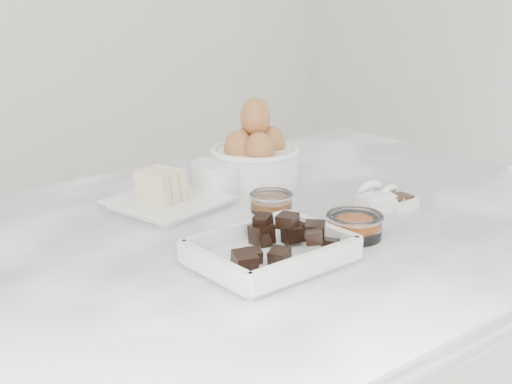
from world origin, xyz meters
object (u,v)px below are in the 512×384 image
Objects in this scene: chocolate_dish at (271,247)px; salt_spoon at (376,199)px; honey_bowl at (271,201)px; sugar_ramekin at (217,176)px; zest_bowl at (354,225)px; egg_bowl at (255,156)px; butter_plate at (167,195)px; vanilla_spoon at (396,200)px.

chocolate_dish is 2.33× the size of salt_spoon.
honey_bowl is (0.14, 0.16, -0.01)m from chocolate_dish.
sugar_ramekin reaches higher than zest_bowl.
sugar_ramekin is at bearing -178.10° from egg_bowl.
butter_plate reaches higher than vanilla_spoon.
zest_bowl is at bearing -85.83° from sugar_ramekin.
vanilla_spoon is at bearing 18.30° from zest_bowl.
egg_bowl is at bearing 5.42° from butter_plate.
vanilla_spoon is at bearing -35.24° from honey_bowl.
honey_bowl is (-0.08, -0.14, -0.03)m from egg_bowl.
egg_bowl reaches higher than zest_bowl.
honey_bowl is at bearing 144.76° from vanilla_spoon.
sugar_ramekin is 0.28m from salt_spoon.
sugar_ramekin reaches higher than vanilla_spoon.
butter_plate is at bearing 139.90° from salt_spoon.
chocolate_dish is 0.28m from butter_plate.
honey_bowl is at bearing -86.51° from sugar_ramekin.
salt_spoon is (-0.03, 0.02, 0.00)m from vanilla_spoon.
zest_bowl is 0.16m from vanilla_spoon.
chocolate_dish is at bearing -167.17° from salt_spoon.
egg_bowl reaches higher than honey_bowl.
chocolate_dish is 0.31m from vanilla_spoon.
honey_bowl is 0.81× the size of salt_spoon.
salt_spoon is (0.28, 0.06, -0.01)m from chocolate_dish.
chocolate_dish is 0.28m from salt_spoon.
sugar_ramekin is 0.30m from zest_bowl.
honey_bowl is 0.17m from zest_bowl.
salt_spoon is at bearing 12.83° from chocolate_dish.
zest_bowl is at bearing -2.16° from chocolate_dish.
sugar_ramekin is 1.43× the size of vanilla_spoon.
butter_plate is 0.20m from egg_bowl.
vanilla_spoon is (0.17, -0.25, -0.02)m from sugar_ramekin.
sugar_ramekin is at bearing 94.17° from zest_bowl.
butter_plate reaches higher than sugar_ramekin.
vanilla_spoon is at bearing -35.05° from salt_spoon.
honey_bowl is (0.12, -0.12, -0.01)m from butter_plate.
butter_plate is at bearing 135.05° from honey_bowl.
egg_bowl reaches higher than butter_plate.
chocolate_dish is 0.21m from honey_bowl.
salt_spoon is (0.15, -0.23, -0.01)m from sugar_ramekin.
zest_bowl is (0.13, -0.29, -0.00)m from butter_plate.
salt_spoon is at bearing 28.85° from zest_bowl.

